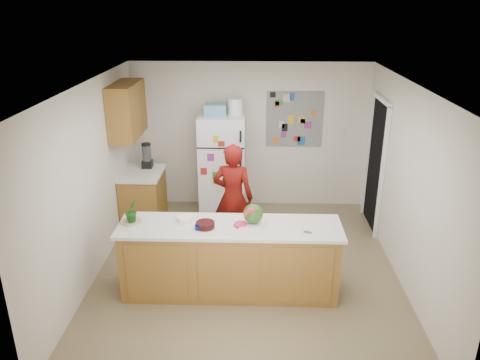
{
  "coord_description": "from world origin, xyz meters",
  "views": [
    {
      "loc": [
        0.09,
        -5.49,
        3.44
      ],
      "look_at": [
        -0.1,
        0.2,
        1.23
      ],
      "focal_mm": 35.0,
      "sensor_mm": 36.0,
      "label": 1
    }
  ],
  "objects_px": {
    "refrigerator": "(222,165)",
    "watermelon": "(253,214)",
    "person": "(233,198)",
    "cherry_bowl": "(205,225)"
  },
  "relations": [
    {
      "from": "person",
      "to": "refrigerator",
      "type": "bearing_deg",
      "value": -69.0
    },
    {
      "from": "person",
      "to": "cherry_bowl",
      "type": "distance_m",
      "value": 1.23
    },
    {
      "from": "refrigerator",
      "to": "person",
      "type": "distance_m",
      "value": 1.28
    },
    {
      "from": "person",
      "to": "watermelon",
      "type": "bearing_deg",
      "value": 115.64
    },
    {
      "from": "cherry_bowl",
      "to": "person",
      "type": "bearing_deg",
      "value": 77.01
    },
    {
      "from": "refrigerator",
      "to": "person",
      "type": "xyz_separation_m",
      "value": [
        0.24,
        -1.26,
        -0.05
      ]
    },
    {
      "from": "person",
      "to": "cherry_bowl",
      "type": "bearing_deg",
      "value": 87.28
    },
    {
      "from": "person",
      "to": "cherry_bowl",
      "type": "height_order",
      "value": "person"
    },
    {
      "from": "refrigerator",
      "to": "watermelon",
      "type": "xyz_separation_m",
      "value": [
        0.53,
        -2.32,
        0.2
      ]
    },
    {
      "from": "person",
      "to": "watermelon",
      "type": "xyz_separation_m",
      "value": [
        0.29,
        -1.06,
        0.25
      ]
    }
  ]
}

